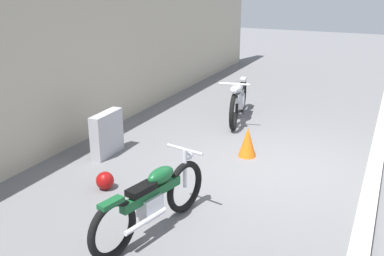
# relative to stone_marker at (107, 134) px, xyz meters

# --- Properties ---
(ground_plane) EXTENTS (40.00, 40.00, 0.00)m
(ground_plane) POSITION_rel_stone_marker_xyz_m (0.72, -2.98, -0.40)
(ground_plane) COLOR slate
(building_wall) EXTENTS (18.00, 0.30, 3.60)m
(building_wall) POSITION_rel_stone_marker_xyz_m (0.72, 1.01, 1.40)
(building_wall) COLOR #B2A893
(building_wall) RESTS_ON ground_plane
(curb_strip) EXTENTS (18.00, 0.24, 0.12)m
(curb_strip) POSITION_rel_stone_marker_xyz_m (0.72, -4.46, -0.34)
(curb_strip) COLOR #B7B2A8
(curb_strip) RESTS_ON ground_plane
(stone_marker) EXTENTS (0.79, 0.22, 0.80)m
(stone_marker) POSITION_rel_stone_marker_xyz_m (0.00, 0.00, 0.00)
(stone_marker) COLOR #9E9EA3
(stone_marker) RESTS_ON ground_plane
(helmet) EXTENTS (0.28, 0.28, 0.28)m
(helmet) POSITION_rel_stone_marker_xyz_m (-1.17, -0.77, -0.26)
(helmet) COLOR maroon
(helmet) RESTS_ON ground_plane
(traffic_cone) EXTENTS (0.32, 0.32, 0.55)m
(traffic_cone) POSITION_rel_stone_marker_xyz_m (0.99, -2.32, -0.12)
(traffic_cone) COLOR orange
(traffic_cone) RESTS_ON ground_plane
(motorcycle_silver) EXTENTS (2.22, 0.75, 1.01)m
(motorcycle_silver) POSITION_rel_stone_marker_xyz_m (2.96, -1.45, 0.09)
(motorcycle_silver) COLOR black
(motorcycle_silver) RESTS_ON ground_plane
(motorcycle_green) EXTENTS (2.05, 0.68, 0.93)m
(motorcycle_green) POSITION_rel_stone_marker_xyz_m (-1.89, -2.03, 0.05)
(motorcycle_green) COLOR black
(motorcycle_green) RESTS_ON ground_plane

